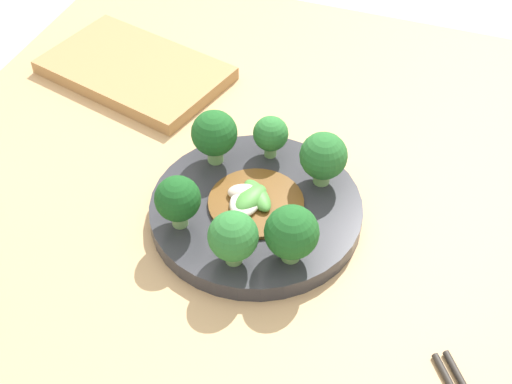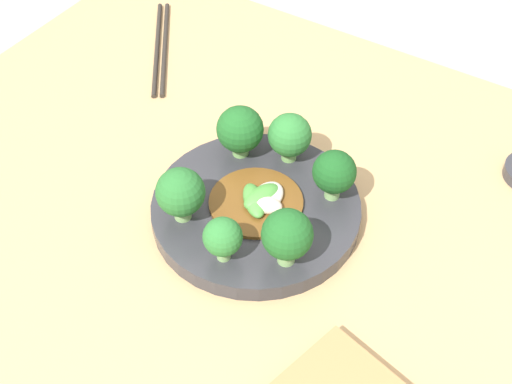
{
  "view_description": "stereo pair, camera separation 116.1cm",
  "coord_description": "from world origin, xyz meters",
  "px_view_note": "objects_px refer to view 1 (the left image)",
  "views": [
    {
      "loc": [
        -0.18,
        0.6,
        1.4
      ],
      "look_at": [
        0.02,
        0.05,
        0.82
      ],
      "focal_mm": 50.0,
      "sensor_mm": 36.0,
      "label": 1
    },
    {
      "loc": [
        0.33,
        -0.44,
        1.42
      ],
      "look_at": [
        0.02,
        0.05,
        0.82
      ],
      "focal_mm": 50.0,
      "sensor_mm": 36.0,
      "label": 2
    }
  ],
  "objects_px": {
    "stirfry_center": "(252,200)",
    "broccoli_southeast": "(214,134)",
    "broccoli_north": "(233,237)",
    "broccoli_northeast": "(178,200)",
    "broccoli_northwest": "(292,233)",
    "cutting_board": "(135,70)",
    "broccoli_south": "(271,134)",
    "plate": "(256,211)",
    "broccoli_southwest": "(323,157)"
  },
  "relations": [
    {
      "from": "broccoli_southwest",
      "to": "broccoli_south",
      "type": "distance_m",
      "value": 0.08
    },
    {
      "from": "broccoli_north",
      "to": "cutting_board",
      "type": "bearing_deg",
      "value": -47.44
    },
    {
      "from": "broccoli_northwest",
      "to": "cutting_board",
      "type": "relative_size",
      "value": 0.24
    },
    {
      "from": "broccoli_southwest",
      "to": "broccoli_north",
      "type": "relative_size",
      "value": 1.06
    },
    {
      "from": "broccoli_southeast",
      "to": "broccoli_northeast",
      "type": "distance_m",
      "value": 0.11
    },
    {
      "from": "broccoli_north",
      "to": "broccoli_south",
      "type": "relative_size",
      "value": 1.17
    },
    {
      "from": "broccoli_southeast",
      "to": "broccoli_north",
      "type": "height_order",
      "value": "broccoli_southeast"
    },
    {
      "from": "broccoli_northwest",
      "to": "cutting_board",
      "type": "distance_m",
      "value": 0.43
    },
    {
      "from": "broccoli_southeast",
      "to": "stirfry_center",
      "type": "distance_m",
      "value": 0.1
    },
    {
      "from": "broccoli_southwest",
      "to": "broccoli_northwest",
      "type": "bearing_deg",
      "value": 90.94
    },
    {
      "from": "broccoli_southeast",
      "to": "stirfry_center",
      "type": "relative_size",
      "value": 0.64
    },
    {
      "from": "broccoli_north",
      "to": "cutting_board",
      "type": "height_order",
      "value": "broccoli_north"
    },
    {
      "from": "broccoli_northwest",
      "to": "broccoli_south",
      "type": "xyz_separation_m",
      "value": [
        0.08,
        -0.15,
        -0.01
      ]
    },
    {
      "from": "stirfry_center",
      "to": "broccoli_southeast",
      "type": "bearing_deg",
      "value": -38.9
    },
    {
      "from": "cutting_board",
      "to": "broccoli_southwest",
      "type": "bearing_deg",
      "value": 156.01
    },
    {
      "from": "stirfry_center",
      "to": "broccoli_south",
      "type": "bearing_deg",
      "value": -84.59
    },
    {
      "from": "plate",
      "to": "broccoli_northeast",
      "type": "height_order",
      "value": "broccoli_northeast"
    },
    {
      "from": "plate",
      "to": "cutting_board",
      "type": "xyz_separation_m",
      "value": [
        0.27,
        -0.21,
        -0.0
      ]
    },
    {
      "from": "broccoli_north",
      "to": "broccoli_northeast",
      "type": "bearing_deg",
      "value": -20.83
    },
    {
      "from": "broccoli_southeast",
      "to": "broccoli_south",
      "type": "relative_size",
      "value": 1.28
    },
    {
      "from": "broccoli_southeast",
      "to": "cutting_board",
      "type": "bearing_deg",
      "value": -38.65
    },
    {
      "from": "plate",
      "to": "broccoli_south",
      "type": "relative_size",
      "value": 4.41
    },
    {
      "from": "cutting_board",
      "to": "broccoli_southeast",
      "type": "bearing_deg",
      "value": 141.35
    },
    {
      "from": "broccoli_southeast",
      "to": "broccoli_south",
      "type": "bearing_deg",
      "value": -151.57
    },
    {
      "from": "broccoli_southeast",
      "to": "broccoli_south",
      "type": "height_order",
      "value": "broccoli_southeast"
    },
    {
      "from": "plate",
      "to": "broccoli_northeast",
      "type": "bearing_deg",
      "value": 40.06
    },
    {
      "from": "broccoli_south",
      "to": "cutting_board",
      "type": "xyz_separation_m",
      "value": [
        0.26,
        -0.12,
        -0.05
      ]
    },
    {
      "from": "stirfry_center",
      "to": "cutting_board",
      "type": "xyz_separation_m",
      "value": [
        0.26,
        -0.21,
        -0.02
      ]
    },
    {
      "from": "broccoli_southwest",
      "to": "broccoli_southeast",
      "type": "bearing_deg",
      "value": 3.55
    },
    {
      "from": "stirfry_center",
      "to": "broccoli_northeast",
      "type": "bearing_deg",
      "value": 41.34
    },
    {
      "from": "broccoli_southwest",
      "to": "cutting_board",
      "type": "bearing_deg",
      "value": -23.99
    },
    {
      "from": "broccoli_north",
      "to": "stirfry_center",
      "type": "bearing_deg",
      "value": -82.74
    },
    {
      "from": "broccoli_southeast",
      "to": "broccoli_southwest",
      "type": "relative_size",
      "value": 1.04
    },
    {
      "from": "broccoli_northwest",
      "to": "broccoli_northeast",
      "type": "height_order",
      "value": "broccoli_northwest"
    },
    {
      "from": "broccoli_northwest",
      "to": "broccoli_south",
      "type": "distance_m",
      "value": 0.17
    },
    {
      "from": "broccoli_southwest",
      "to": "broccoli_south",
      "type": "bearing_deg",
      "value": -18.4
    },
    {
      "from": "broccoli_southeast",
      "to": "stirfry_center",
      "type": "height_order",
      "value": "broccoli_southeast"
    },
    {
      "from": "plate",
      "to": "broccoli_south",
      "type": "bearing_deg",
      "value": -81.69
    },
    {
      "from": "broccoli_northeast",
      "to": "broccoli_south",
      "type": "distance_m",
      "value": 0.16
    },
    {
      "from": "broccoli_northwest",
      "to": "broccoli_northeast",
      "type": "xyz_separation_m",
      "value": [
        0.13,
        -0.0,
        -0.0
      ]
    },
    {
      "from": "broccoli_northwest",
      "to": "cutting_board",
      "type": "xyz_separation_m",
      "value": [
        0.33,
        -0.27,
        -0.05
      ]
    },
    {
      "from": "broccoli_northwest",
      "to": "cutting_board",
      "type": "bearing_deg",
      "value": -39.57
    },
    {
      "from": "broccoli_southwest",
      "to": "broccoli_south",
      "type": "height_order",
      "value": "broccoli_southwest"
    },
    {
      "from": "plate",
      "to": "broccoli_southeast",
      "type": "distance_m",
      "value": 0.11
    },
    {
      "from": "broccoli_north",
      "to": "broccoli_northwest",
      "type": "distance_m",
      "value": 0.06
    },
    {
      "from": "broccoli_northeast",
      "to": "cutting_board",
      "type": "xyz_separation_m",
      "value": [
        0.2,
        -0.27,
        -0.05
      ]
    },
    {
      "from": "broccoli_southwest",
      "to": "broccoli_north",
      "type": "bearing_deg",
      "value": 70.27
    },
    {
      "from": "broccoli_southeast",
      "to": "plate",
      "type": "bearing_deg",
      "value": 143.37
    },
    {
      "from": "broccoli_southeast",
      "to": "broccoli_northwest",
      "type": "height_order",
      "value": "broccoli_southeast"
    },
    {
      "from": "broccoli_southwest",
      "to": "broccoli_northeast",
      "type": "xyz_separation_m",
      "value": [
        0.13,
        0.12,
        -0.0
      ]
    }
  ]
}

